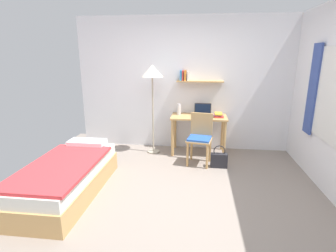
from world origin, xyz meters
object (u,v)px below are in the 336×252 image
at_px(standing_lamp, 152,76).
at_px(handbag, 219,160).
at_px(laptop, 203,113).
at_px(water_bottle, 179,109).
at_px(desk_chair, 200,136).
at_px(book_stack, 218,115).
at_px(bed, 67,177).
at_px(desk, 199,123).

relative_size(standing_lamp, handbag, 4.29).
bearing_deg(laptop, handbag, -67.48).
relative_size(laptop, water_bottle, 1.54).
xyz_separation_m(laptop, water_bottle, (-0.46, 0.04, 0.05)).
xyz_separation_m(desk_chair, standing_lamp, (-0.91, 0.42, 1.00)).
xyz_separation_m(desk_chair, book_stack, (0.33, 0.49, 0.28)).
bearing_deg(desk_chair, bed, -144.29).
bearing_deg(book_stack, water_bottle, 172.76).
bearing_deg(bed, water_bottle, 53.60).
xyz_separation_m(bed, water_bottle, (1.39, 1.88, 0.60)).
distance_m(laptop, water_bottle, 0.46).
relative_size(bed, desk, 1.75).
bearing_deg(water_bottle, laptop, -4.77).
xyz_separation_m(standing_lamp, laptop, (0.95, 0.13, -0.70)).
xyz_separation_m(laptop, handbag, (0.29, -0.71, -0.66)).
distance_m(desk, handbag, 0.89).
bearing_deg(desk_chair, water_bottle, 125.77).
xyz_separation_m(standing_lamp, water_bottle, (0.49, 0.16, -0.65)).
xyz_separation_m(bed, handbag, (2.14, 1.14, -0.10)).
height_order(desk_chair, handbag, desk_chair).
height_order(standing_lamp, laptop, standing_lamp).
relative_size(bed, water_bottle, 8.71).
bearing_deg(laptop, standing_lamp, -172.41).
distance_m(laptop, handbag, 1.01).
relative_size(desk, desk_chair, 1.19).
height_order(laptop, book_stack, laptop).
relative_size(laptop, book_stack, 1.33).
relative_size(bed, book_stack, 7.55).
distance_m(bed, desk, 2.56).
height_order(desk, desk_chair, desk_chair).
relative_size(bed, desk_chair, 2.09).
xyz_separation_m(bed, desk_chair, (1.81, 1.30, 0.25)).
xyz_separation_m(desk, book_stack, (0.36, -0.02, 0.17)).
xyz_separation_m(desk_chair, handbag, (0.33, -0.16, -0.36)).
bearing_deg(desk_chair, laptop, 85.95).
relative_size(standing_lamp, laptop, 5.20).
distance_m(bed, desk_chair, 2.24).
relative_size(standing_lamp, water_bottle, 7.99).
bearing_deg(handbag, bed, -152.04).
distance_m(standing_lamp, handbag, 1.93).
xyz_separation_m(bed, book_stack, (2.14, 1.79, 0.53)).
relative_size(desk, book_stack, 4.31).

